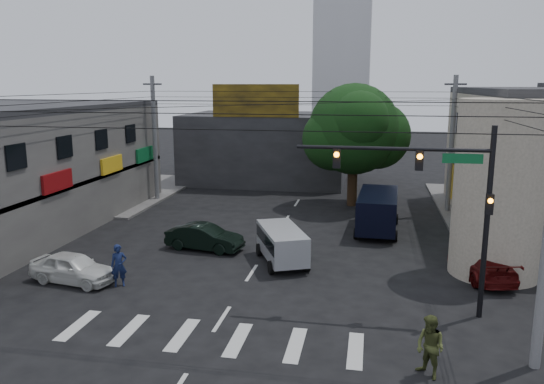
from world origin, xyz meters
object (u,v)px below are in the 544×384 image
(silver_minivan, at_px, (282,246))
(traffic_officer, at_px, (119,266))
(street_tree, at_px, (354,129))
(maroon_sedan, at_px, (482,263))
(utility_pole_far_right, at_px, (451,145))
(dark_sedan, at_px, (205,237))
(navy_van, at_px, (378,212))
(utility_pole_far_left, at_px, (155,139))
(white_compact, at_px, (73,268))
(pedestrian_olive, at_px, (430,347))
(traffic_gantry, at_px, (441,190))

(silver_minivan, xyz_separation_m, traffic_officer, (-6.43, -4.25, 0.06))
(street_tree, bearing_deg, maroon_sedan, -64.90)
(utility_pole_far_right, bearing_deg, dark_sedan, -141.30)
(utility_pole_far_right, bearing_deg, navy_van, -130.04)
(utility_pole_far_right, distance_m, silver_minivan, 15.96)
(street_tree, height_order, dark_sedan, street_tree)
(utility_pole_far_left, distance_m, utility_pole_far_right, 21.00)
(traffic_officer, bearing_deg, white_compact, 150.84)
(utility_pole_far_left, relative_size, pedestrian_olive, 4.76)
(traffic_gantry, bearing_deg, utility_pole_far_right, 81.06)
(street_tree, height_order, traffic_gantry, street_tree)
(dark_sedan, xyz_separation_m, silver_minivan, (4.38, -1.39, 0.20))
(traffic_gantry, bearing_deg, pedestrian_olive, -97.55)
(utility_pole_far_left, distance_m, navy_van, 17.56)
(traffic_officer, distance_m, pedestrian_olive, 13.47)
(silver_minivan, distance_m, traffic_officer, 7.71)
(street_tree, bearing_deg, navy_van, -75.06)
(utility_pole_far_right, bearing_deg, pedestrian_olive, -98.64)
(traffic_gantry, xyz_separation_m, white_compact, (-15.31, 0.41, -4.16))
(utility_pole_far_right, bearing_deg, utility_pole_far_left, 180.00)
(utility_pole_far_left, xyz_separation_m, traffic_officer, (5.22, -16.63, -3.67))
(dark_sedan, distance_m, pedestrian_olive, 14.94)
(maroon_sedan, xyz_separation_m, navy_van, (-4.60, 6.96, 0.49))
(utility_pole_far_left, height_order, pedestrian_olive, utility_pole_far_left)
(utility_pole_far_right, bearing_deg, street_tree, 171.25)
(utility_pole_far_right, xyz_separation_m, maroon_sedan, (-0.13, -12.59, -3.94))
(traffic_officer, bearing_deg, dark_sedan, 41.74)
(maroon_sedan, relative_size, silver_minivan, 1.10)
(white_compact, bearing_deg, maroon_sedan, -67.98)
(maroon_sedan, height_order, pedestrian_olive, pedestrian_olive)
(white_compact, bearing_deg, dark_sedan, -27.83)
(street_tree, relative_size, white_compact, 2.10)
(utility_pole_far_left, height_order, utility_pole_far_right, same)
(traffic_gantry, bearing_deg, navy_van, 100.24)
(silver_minivan, xyz_separation_m, navy_van, (4.62, 6.75, 0.27))
(silver_minivan, relative_size, pedestrian_olive, 2.28)
(street_tree, xyz_separation_m, traffic_officer, (-9.28, -17.63, -4.54))
(navy_van, bearing_deg, maroon_sedan, -143.68)
(traffic_gantry, distance_m, utility_pole_far_left, 25.00)
(traffic_gantry, xyz_separation_m, traffic_officer, (-13.10, 0.37, -3.90))
(navy_van, distance_m, traffic_officer, 15.59)
(navy_van, bearing_deg, pedestrian_olive, -172.01)
(street_tree, distance_m, traffic_gantry, 18.42)
(utility_pole_far_left, height_order, maroon_sedan, utility_pole_far_left)
(street_tree, relative_size, navy_van, 1.49)
(silver_minivan, bearing_deg, navy_van, -57.95)
(traffic_gantry, distance_m, utility_pole_far_right, 17.21)
(utility_pole_far_right, xyz_separation_m, silver_minivan, (-9.35, -12.38, -3.73))
(street_tree, relative_size, silver_minivan, 1.98)
(dark_sedan, relative_size, traffic_officer, 2.30)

